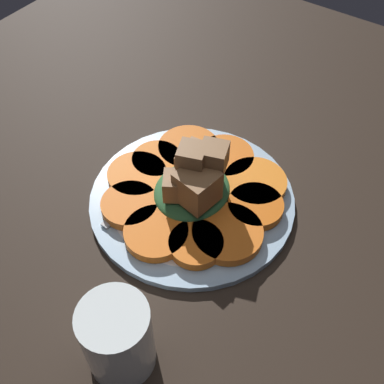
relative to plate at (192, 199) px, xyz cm
name	(u,v)px	position (x,y,z in cm)	size (l,w,h in cm)	color
table_slab	(192,206)	(0.00, 0.00, -1.52)	(120.00, 120.00, 2.00)	black
plate	(192,199)	(0.00, 0.00, 0.00)	(28.66, 28.66, 1.05)	#99B7D1
carrot_slice_0	(137,175)	(1.72, -8.37, 1.26)	(8.50, 8.50, 1.36)	orange
carrot_slice_1	(130,205)	(6.54, -5.79, 1.26)	(7.80, 7.80, 1.36)	orange
carrot_slice_2	(157,233)	(8.15, 0.12, 1.26)	(8.46, 8.46, 1.36)	orange
carrot_slice_3	(196,244)	(6.64, 5.25, 1.26)	(7.06, 7.06, 1.36)	orange
carrot_slice_4	(227,233)	(2.91, 7.62, 1.26)	(9.31, 9.31, 1.36)	orange
carrot_slice_5	(255,206)	(-3.05, 8.37, 1.26)	(7.61, 7.61, 1.36)	#D45F12
carrot_slice_6	(255,183)	(-6.73, 6.18, 1.26)	(8.94, 8.94, 1.36)	orange
carrot_slice_7	(225,157)	(-8.49, -0.02, 1.26)	(8.54, 8.54, 1.36)	#D76215
carrot_slice_8	(189,149)	(-6.93, -5.45, 1.26)	(9.12, 9.12, 1.36)	orange
carrot_slice_9	(157,161)	(-2.21, -7.83, 1.26)	(7.31, 7.31, 1.36)	orange
center_pile	(194,181)	(0.05, 0.40, 4.16)	(11.25, 10.12, 9.51)	#2D6033
fork	(154,181)	(0.80, -6.07, 0.78)	(19.64, 2.61, 0.40)	#B2B2B7
water_glass	(118,338)	(22.72, 6.47, 4.56)	(7.43, 7.43, 10.15)	silver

